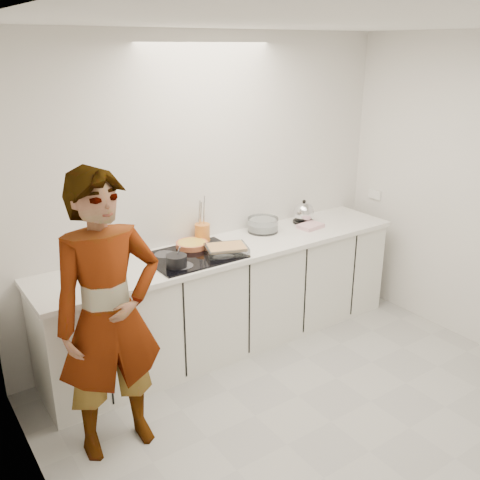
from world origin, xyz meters
TOP-DOWN VIEW (x-y plane):
  - floor at (0.00, 0.00)m, footprint 3.60×3.20m
  - ceiling at (0.00, 0.00)m, footprint 3.60×3.20m
  - wall_back at (0.00, 1.60)m, footprint 3.60×0.00m
  - wall_left at (-1.80, 0.00)m, footprint 0.00×3.20m
  - base_cabinets at (0.00, 1.28)m, footprint 3.20×0.58m
  - countertop at (0.00, 1.28)m, footprint 3.24×0.64m
  - hob at (-0.35, 1.26)m, footprint 0.72×0.54m
  - tart_dish at (-0.27, 1.42)m, footprint 0.28×0.28m
  - saucepan at (-0.57, 1.13)m, footprint 0.19×0.19m
  - baking_dish at (-0.12, 1.14)m, footprint 0.38×0.33m
  - mixing_bowl at (0.46, 1.43)m, footprint 0.35×0.35m
  - tea_towel at (0.88, 1.26)m, footprint 0.24×0.18m
  - kettle at (0.93, 1.42)m, footprint 0.22×0.22m
  - utensil_crock at (-0.12, 1.50)m, footprint 0.16×0.16m
  - cook at (-1.29, 0.66)m, footprint 0.69×0.47m

SIDE VIEW (x-z plane):
  - floor at x=0.00m, z-range 0.00..0.00m
  - base_cabinets at x=0.00m, z-range 0.00..0.87m
  - countertop at x=0.00m, z-range 0.87..0.91m
  - hob at x=-0.35m, z-range 0.91..0.92m
  - cook at x=-1.29m, z-range 0.00..1.85m
  - tea_towel at x=0.88m, z-range 0.91..0.95m
  - tart_dish at x=-0.27m, z-range 0.93..0.97m
  - baking_dish at x=-0.12m, z-range 0.93..0.99m
  - saucepan at x=-0.57m, z-range 0.89..1.04m
  - mixing_bowl at x=0.46m, z-range 0.91..1.03m
  - utensil_crock at x=-0.12m, z-range 0.91..1.07m
  - kettle at x=0.93m, z-range 0.89..1.12m
  - wall_back at x=0.00m, z-range 0.00..2.60m
  - wall_left at x=-1.80m, z-range 0.00..2.60m
  - ceiling at x=0.00m, z-range 2.60..2.60m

